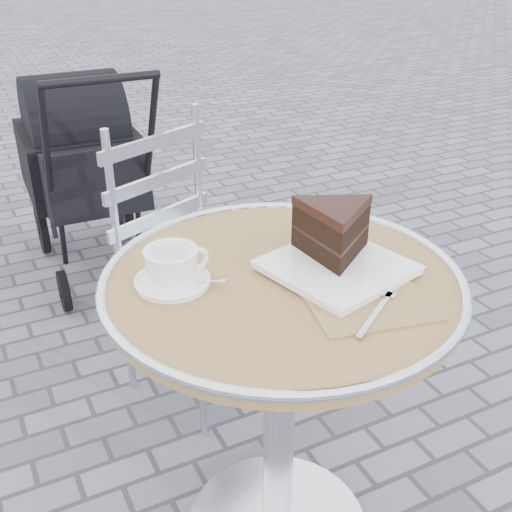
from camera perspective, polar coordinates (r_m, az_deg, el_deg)
name	(u,v)px	position (r m, az deg, el deg)	size (l,w,h in m)	color
cafe_table	(281,346)	(1.35, 2.21, -7.97)	(0.72, 0.72, 0.74)	silver
cappuccino_set	(173,269)	(1.23, -7.41, -1.15)	(0.16, 0.14, 0.07)	white
cake_plate_set	(336,239)	(1.28, 7.10, 1.53)	(0.29, 0.38, 0.13)	#936F51
bistro_chair	(177,229)	(1.92, -7.03, 2.38)	(0.51, 0.51, 0.86)	silver
baby_stroller	(85,174)	(2.75, -14.94, 7.07)	(0.44, 0.90, 0.92)	black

